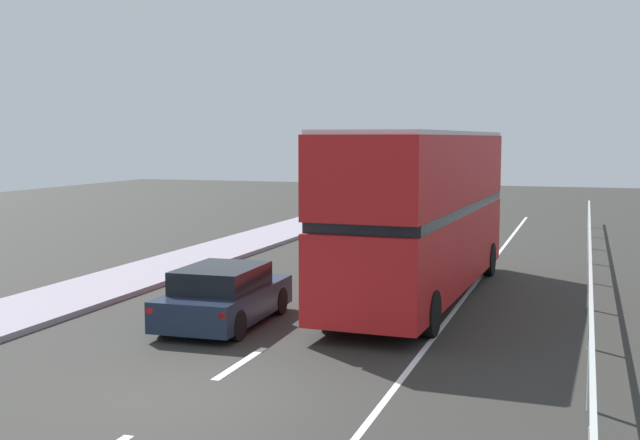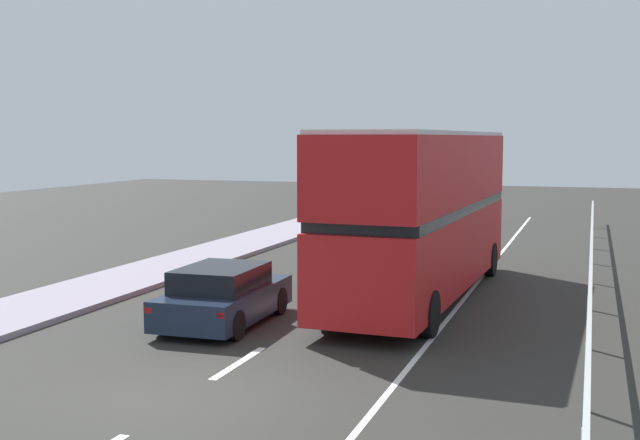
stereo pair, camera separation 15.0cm
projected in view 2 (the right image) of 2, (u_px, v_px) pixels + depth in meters
name	position (u px, v px, depth m)	size (l,w,h in m)	color
ground_plane	(186.00, 399.00, 12.98)	(74.04, 120.00, 0.10)	#2B2A27
lane_paint_markings	(412.00, 304.00, 20.13)	(3.21, 46.00, 0.01)	silver
bridge_side_railing	(591.00, 273.00, 19.36)	(0.10, 42.00, 1.12)	#B6BCBA
double_decker_bus_red	(423.00, 210.00, 20.67)	(2.86, 11.14, 4.35)	red
hatchback_car_near	(224.00, 296.00, 17.91)	(1.94, 4.06, 1.34)	#1A2438
sedan_car_ahead	(412.00, 212.00, 37.76)	(1.77, 4.60, 1.47)	black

